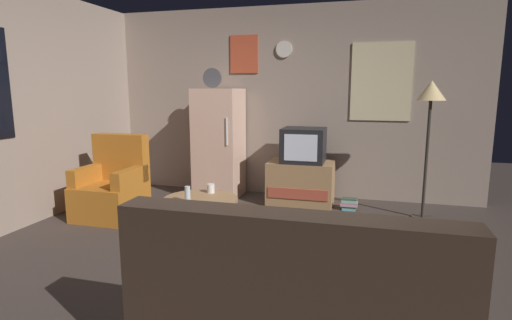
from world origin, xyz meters
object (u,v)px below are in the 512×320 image
at_px(mug_ceramic_white, 211,188).
at_px(remote_control, 195,203).
at_px(standing_lamp, 431,101).
at_px(wine_glass, 188,194).
at_px(armchair, 113,188).
at_px(crt_tv, 304,145).
at_px(fridge, 219,143).
at_px(couch, 294,308).
at_px(book_stack, 349,204).
at_px(tv_stand, 301,183).
at_px(coffee_table, 201,222).

relative_size(mug_ceramic_white, remote_control, 0.60).
distance_m(standing_lamp, wine_glass, 2.87).
relative_size(wine_glass, mug_ceramic_white, 1.67).
relative_size(wine_glass, armchair, 0.16).
bearing_deg(remote_control, mug_ceramic_white, 66.73).
relative_size(crt_tv, remote_control, 3.60).
xyz_separation_m(fridge, crt_tv, (1.20, -0.11, 0.03)).
bearing_deg(standing_lamp, crt_tv, 170.88).
distance_m(couch, book_stack, 3.04).
bearing_deg(crt_tv, couch, -82.06).
relative_size(standing_lamp, armchair, 1.66).
bearing_deg(tv_stand, crt_tv, -1.99).
bearing_deg(armchair, tv_stand, 28.25).
xyz_separation_m(crt_tv, couch, (0.44, -3.12, -0.47)).
height_order(tv_stand, coffee_table, tv_stand).
distance_m(fridge, armchair, 1.56).
distance_m(crt_tv, book_stack, 0.94).
bearing_deg(mug_ceramic_white, tv_stand, 64.55).
bearing_deg(armchair, standing_lamp, 13.88).
bearing_deg(book_stack, armchair, -159.47).
bearing_deg(couch, coffee_table, 128.78).
xyz_separation_m(standing_lamp, wine_glass, (-2.24, -1.59, -0.82)).
bearing_deg(mug_ceramic_white, remote_control, -87.92).
xyz_separation_m(standing_lamp, armchair, (-3.54, -0.87, -1.02)).
relative_size(coffee_table, book_stack, 3.36).
xyz_separation_m(fridge, mug_ceramic_white, (0.49, -1.55, -0.25)).
height_order(tv_stand, couch, couch).
height_order(wine_glass, mug_ceramic_white, wine_glass).
bearing_deg(tv_stand, coffee_table, -112.90).
relative_size(wine_glass, remote_control, 1.00).
xyz_separation_m(tv_stand, mug_ceramic_white, (-0.69, -1.44, 0.23)).
bearing_deg(mug_ceramic_white, couch, -55.61).
height_order(standing_lamp, couch, standing_lamp).
xyz_separation_m(fridge, book_stack, (1.80, -0.21, -0.68)).
bearing_deg(crt_tv, armchair, -152.08).
relative_size(fridge, tv_stand, 2.11).
xyz_separation_m(crt_tv, standing_lamp, (1.45, -0.23, 0.58)).
relative_size(wine_glass, couch, 0.09).
xyz_separation_m(wine_glass, armchair, (-1.30, 0.72, -0.20)).
relative_size(coffee_table, wine_glass, 4.80).
height_order(fridge, book_stack, fridge).
distance_m(fridge, wine_glass, 1.99).
height_order(mug_ceramic_white, armchair, armchair).
bearing_deg(standing_lamp, armchair, -166.12).
bearing_deg(armchair, wine_glass, -28.90).
distance_m(fridge, mug_ceramic_white, 1.65).
distance_m(coffee_table, mug_ceramic_white, 0.36).
distance_m(remote_control, couch, 1.70).
xyz_separation_m(mug_ceramic_white, book_stack, (1.32, 1.34, -0.44)).
distance_m(tv_stand, wine_glass, 1.99).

